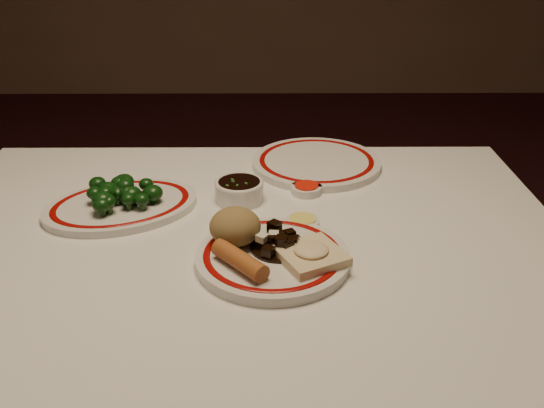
{
  "coord_description": "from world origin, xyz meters",
  "views": [
    {
      "loc": [
        0.05,
        -0.95,
        1.29
      ],
      "look_at": [
        0.06,
        0.04,
        0.8
      ],
      "focal_mm": 40.0,
      "sensor_mm": 36.0,
      "label": 1
    }
  ],
  "objects": [
    {
      "name": "sweet_sour_dish",
      "position": [
        0.13,
        0.19,
        0.76
      ],
      "size": [
        0.06,
        0.06,
        0.02
      ],
      "color": "silver",
      "rests_on": "dining_table"
    },
    {
      "name": "broccoli_plate",
      "position": [
        -0.24,
        0.11,
        0.76
      ],
      "size": [
        0.36,
        0.34,
        0.02
      ],
      "color": "silver",
      "rests_on": "dining_table"
    },
    {
      "name": "main_plate",
      "position": [
        0.06,
        -0.08,
        0.76
      ],
      "size": [
        0.32,
        0.32,
        0.02
      ],
      "color": "silver",
      "rests_on": "dining_table"
    },
    {
      "name": "rice_mound",
      "position": [
        -0.0,
        -0.05,
        0.8
      ],
      "size": [
        0.09,
        0.09,
        0.06
      ],
      "primitive_type": "ellipsoid",
      "color": "olive",
      "rests_on": "main_plate"
    },
    {
      "name": "mustard_dish",
      "position": [
        0.12,
        0.04,
        0.76
      ],
      "size": [
        0.06,
        0.06,
        0.02
      ],
      "color": "silver",
      "rests_on": "dining_table"
    },
    {
      "name": "soy_bowl",
      "position": [
        -0.01,
        0.16,
        0.77
      ],
      "size": [
        0.1,
        0.1,
        0.04
      ],
      "color": "silver",
      "rests_on": "dining_table"
    },
    {
      "name": "dining_table",
      "position": [
        0.0,
        0.0,
        0.66
      ],
      "size": [
        1.2,
        0.9,
        0.75
      ],
      "color": "white",
      "rests_on": "ground"
    },
    {
      "name": "far_plate",
      "position": [
        0.16,
        0.33,
        0.76
      ],
      "size": [
        0.37,
        0.37,
        0.02
      ],
      "color": "silver",
      "rests_on": "dining_table"
    },
    {
      "name": "spring_roll",
      "position": [
        0.01,
        -0.13,
        0.78
      ],
      "size": [
        0.1,
        0.1,
        0.03
      ],
      "primitive_type": "cylinder",
      "rotation": [
        1.57,
        0.0,
        0.71
      ],
      "color": "#B3642C",
      "rests_on": "main_plate"
    },
    {
      "name": "stirfry_heap",
      "position": [
        0.07,
        -0.06,
        0.78
      ],
      "size": [
        0.1,
        0.1,
        0.03
      ],
      "color": "black",
      "rests_on": "main_plate"
    },
    {
      "name": "broccoli_pile",
      "position": [
        -0.23,
        0.11,
        0.79
      ],
      "size": [
        0.15,
        0.13,
        0.05
      ],
      "color": "#23471C",
      "rests_on": "broccoli_plate"
    },
    {
      "name": "fried_wonton",
      "position": [
        0.12,
        -0.1,
        0.78
      ],
      "size": [
        0.13,
        0.13,
        0.03
      ],
      "color": "beige",
      "rests_on": "main_plate"
    }
  ]
}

